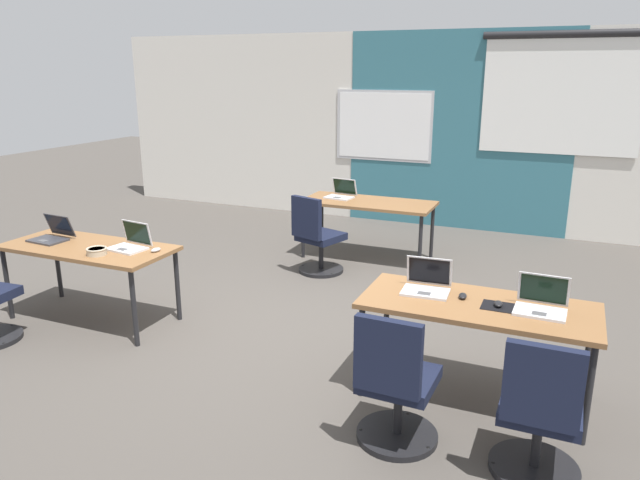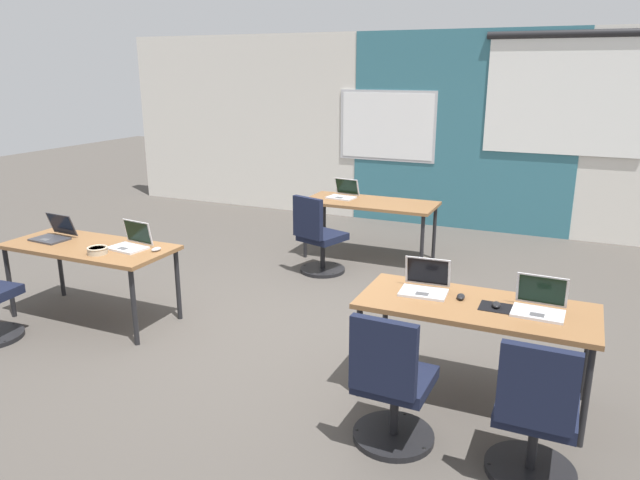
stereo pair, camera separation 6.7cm
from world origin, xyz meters
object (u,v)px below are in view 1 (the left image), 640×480
(mouse_near_right_end, at_px, (498,304))
(chair_near_right_inner, at_px, (395,391))
(laptop_far_left, at_px, (341,194))
(snack_bowl, at_px, (97,251))
(mouse_near_right_inner, at_px, (463,296))
(laptop_near_left_end, at_px, (52,235))
(laptop_near_right_end, at_px, (541,304))
(desk_far_center, at_px, (368,206))
(mouse_near_left_inner, at_px, (156,250))
(chair_near_right_end, at_px, (539,421))
(desk_near_left, at_px, (88,252))
(desk_near_right, at_px, (478,311))
(laptop_near_left_inner, at_px, (130,243))
(laptop_near_right_inner, at_px, (427,285))
(chair_far_left, at_px, (317,242))

(mouse_near_right_end, height_order, chair_near_right_inner, chair_near_right_inner)
(laptop_far_left, distance_m, snack_bowl, 3.24)
(mouse_near_right_inner, bearing_deg, laptop_near_left_end, -179.50)
(laptop_near_right_end, bearing_deg, laptop_far_left, 133.51)
(desk_far_center, relative_size, laptop_far_left, 4.37)
(mouse_near_left_inner, distance_m, chair_near_right_end, 3.42)
(mouse_near_right_inner, bearing_deg, snack_bowl, -175.79)
(chair_near_right_end, relative_size, chair_near_right_inner, 1.00)
(laptop_near_left_end, bearing_deg, mouse_near_right_end, 3.84)
(desk_near_left, bearing_deg, laptop_near_left_end, 177.34)
(desk_near_right, relative_size, laptop_near_left_inner, 4.41)
(desk_far_center, bearing_deg, laptop_near_right_end, -52.16)
(laptop_near_right_inner, bearing_deg, mouse_near_left_inner, 176.22)
(mouse_near_left_inner, height_order, snack_bowl, snack_bowl)
(desk_far_center, relative_size, mouse_near_left_inner, 14.82)
(desk_near_right, xyz_separation_m, chair_near_right_inner, (-0.35, -0.77, -0.28))
(laptop_far_left, bearing_deg, desk_near_left, -108.01)
(desk_near_right, height_order, laptop_near_right_end, laptop_near_right_end)
(mouse_near_right_end, bearing_deg, desk_near_right, 177.44)
(chair_near_right_inner, bearing_deg, desk_far_center, -66.88)
(laptop_near_left_inner, relative_size, laptop_near_left_end, 1.03)
(chair_near_right_inner, bearing_deg, laptop_near_left_end, -10.63)
(laptop_near_left_inner, bearing_deg, chair_far_left, 70.48)
(laptop_near_left_inner, bearing_deg, laptop_near_left_end, -167.90)
(laptop_far_left, distance_m, laptop_near_left_end, 3.38)
(mouse_near_left_inner, distance_m, snack_bowl, 0.50)
(mouse_near_left_inner, xyz_separation_m, laptop_near_right_inner, (2.43, -0.01, 0.03))
(chair_far_left, height_order, laptop_near_left_inner, laptop_near_left_inner)
(laptop_near_left_end, height_order, chair_near_right_end, laptop_near_left_end)
(snack_bowl, bearing_deg, laptop_near_left_end, 164.89)
(desk_near_left, bearing_deg, desk_near_right, 0.00)
(laptop_near_left_inner, height_order, laptop_near_right_inner, same)
(desk_near_left, bearing_deg, chair_near_right_end, -10.95)
(desk_far_center, xyz_separation_m, laptop_near_right_end, (2.15, -2.77, 0.11))
(laptop_near_right_end, relative_size, chair_near_right_end, 0.37)
(desk_near_left, distance_m, chair_far_left, 2.48)
(laptop_near_left_inner, bearing_deg, desk_near_right, 5.88)
(desk_near_right, distance_m, desk_far_center, 3.30)
(laptop_near_left_end, xyz_separation_m, snack_bowl, (0.72, -0.20, -0.01))
(mouse_near_left_inner, bearing_deg, laptop_near_right_inner, -0.19)
(laptop_far_left, relative_size, chair_near_right_end, 0.40)
(laptop_far_left, height_order, chair_near_right_end, laptop_far_left)
(desk_near_right, distance_m, laptop_near_left_inner, 3.09)
(laptop_near_left_end, relative_size, chair_near_right_end, 0.38)
(desk_near_left, distance_m, laptop_near_right_end, 3.90)
(laptop_near_left_end, height_order, chair_near_right_inner, laptop_near_left_end)
(laptop_far_left, bearing_deg, snack_bowl, -102.30)
(chair_far_left, relative_size, chair_near_right_end, 1.00)
(chair_far_left, distance_m, mouse_near_left_inner, 2.09)
(laptop_near_left_end, xyz_separation_m, mouse_near_right_end, (4.08, -0.03, -0.03))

